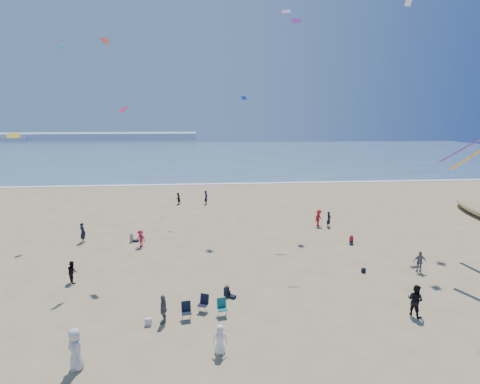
{
  "coord_description": "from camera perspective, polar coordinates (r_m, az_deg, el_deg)",
  "views": [
    {
      "loc": [
        -0.21,
        -16.33,
        11.11
      ],
      "look_at": [
        2.0,
        8.0,
        6.15
      ],
      "focal_mm": 28.0,
      "sensor_mm": 36.0,
      "label": 1
    }
  ],
  "objects": [
    {
      "name": "seated_group",
      "position": [
        24.29,
        -0.49,
        -14.62
      ],
      "size": [
        20.4,
        22.68,
        0.84
      ],
      "color": "silver",
      "rests_on": "ground"
    },
    {
      "name": "navy_bag",
      "position": [
        29.03,
        18.31,
        -11.27
      ],
      "size": [
        0.28,
        0.18,
        0.34
      ],
      "primitive_type": "cube",
      "color": "black",
      "rests_on": "ground"
    },
    {
      "name": "ocean",
      "position": [
        111.88,
        -5.08,
        5.76
      ],
      "size": [
        220.0,
        100.0,
        0.06
      ],
      "primitive_type": "cube",
      "color": "#476B84",
      "rests_on": "ground"
    },
    {
      "name": "black_backpack",
      "position": [
        24.25,
        -1.81,
        -15.29
      ],
      "size": [
        0.3,
        0.22,
        0.38
      ],
      "primitive_type": "cube",
      "color": "black",
      "rests_on": "ground"
    },
    {
      "name": "white_tote",
      "position": [
        21.97,
        -13.79,
        -18.65
      ],
      "size": [
        0.35,
        0.2,
        0.4
      ],
      "primitive_type": "cube",
      "color": "silver",
      "rests_on": "ground"
    },
    {
      "name": "surf_line",
      "position": [
        62.32,
        -4.92,
        1.21
      ],
      "size": [
        220.0,
        1.2,
        0.08
      ],
      "primitive_type": "cube",
      "color": "white",
      "rests_on": "ground"
    },
    {
      "name": "standing_flyers",
      "position": [
        28.13,
        1.25,
        -9.95
      ],
      "size": [
        27.28,
        37.01,
        1.94
      ],
      "color": "black",
      "rests_on": "ground"
    },
    {
      "name": "kites_aloft",
      "position": [
        30.61,
        17.68,
        17.35
      ],
      "size": [
        35.56,
        43.66,
        23.23
      ],
      "color": "red",
      "rests_on": "ground"
    },
    {
      "name": "chair_cluster",
      "position": [
        22.18,
        -5.51,
        -17.16
      ],
      "size": [
        2.68,
        1.53,
        1.0
      ],
      "color": "black",
      "rests_on": "ground"
    },
    {
      "name": "ground",
      "position": [
        19.75,
        -3.99,
        -22.78
      ],
      "size": [
        220.0,
        220.0,
        0.0
      ],
      "primitive_type": "plane",
      "color": "tan",
      "rests_on": "ground"
    },
    {
      "name": "headland_far",
      "position": [
        195.92,
        -23.18,
        7.79
      ],
      "size": [
        110.0,
        20.0,
        3.2
      ],
      "primitive_type": "cube",
      "color": "#7A8EA8",
      "rests_on": "ground"
    }
  ]
}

